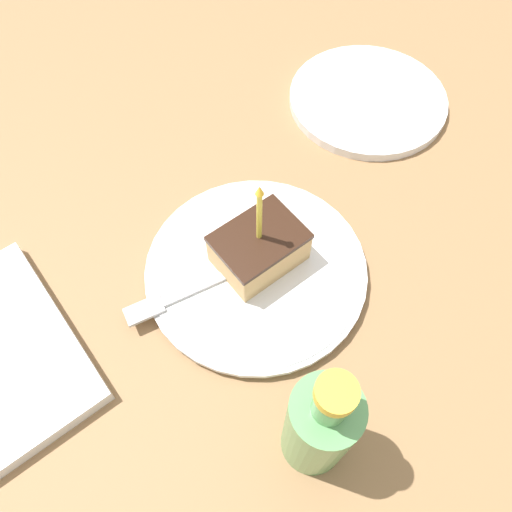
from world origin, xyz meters
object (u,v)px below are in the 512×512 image
object	(u,v)px
plate	(256,270)
cake_slice	(259,247)
side_plate	(368,99)
fork	(193,289)
bottle	(320,426)

from	to	relation	value
plate	cake_slice	size ratio (longest dim) A/B	1.92
cake_slice	side_plate	bearing A→B (deg)	111.99
cake_slice	fork	distance (m)	0.09
bottle	side_plate	distance (m)	0.53
cake_slice	fork	size ratio (longest dim) A/B	0.73
plate	fork	bearing A→B (deg)	-105.03
fork	side_plate	size ratio (longest dim) A/B	0.80
side_plate	plate	bearing A→B (deg)	-67.59
cake_slice	bottle	bearing A→B (deg)	-23.59
plate	side_plate	world-z (taller)	plate
bottle	side_plate	xyz separation A→B (m)	(-0.33, 0.41, -0.07)
plate	side_plate	size ratio (longest dim) A/B	1.12
plate	cake_slice	xyz separation A→B (m)	(-0.01, 0.01, 0.03)
bottle	fork	bearing A→B (deg)	-179.85
fork	side_plate	xyz separation A→B (m)	(-0.11, 0.41, -0.01)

